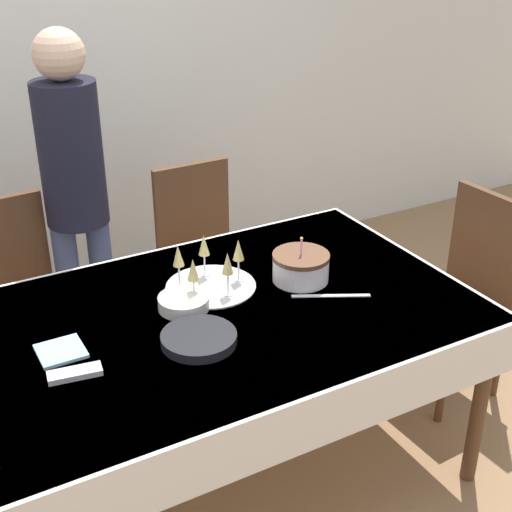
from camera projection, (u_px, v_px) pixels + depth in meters
The scene contains 14 objects.
ground_plane at pixel (202, 479), 2.91m from camera, with size 12.00×12.00×0.00m, color #93704C.
wall_back at pixel (44, 64), 3.73m from camera, with size 8.00×0.05×2.70m.
dining_table at pixel (196, 341), 2.61m from camera, with size 2.07×1.18×0.77m.
dining_chair_far_left at pixel (17, 297), 3.18m from camera, with size 0.45×0.45×0.97m.
dining_chair_far_right at pixel (203, 252), 3.58m from camera, with size 0.43×0.43×0.97m.
dining_chair_right_end at pixel (465, 287), 3.26m from camera, with size 0.44×0.44×0.97m.
birthday_cake at pixel (301, 267), 2.80m from camera, with size 0.23×0.23×0.19m.
champagne_tray at pixel (210, 271), 2.73m from camera, with size 0.35×0.35×0.18m.
plate_stack_main at pixel (199, 339), 2.41m from camera, with size 0.26×0.26×0.03m.
plate_stack_dessert at pixel (184, 303), 2.61m from camera, with size 0.19×0.19×0.05m.
cake_knife at pixel (331, 296), 2.70m from camera, with size 0.27×0.16×0.00m.
fork_pile at pixel (75, 373), 2.25m from camera, with size 0.18×0.09×0.02m.
napkin_pile at pixel (61, 351), 2.37m from camera, with size 0.15×0.15×0.01m.
person_standing at pixel (74, 180), 3.16m from camera, with size 0.28×0.28×1.66m.
Camera 1 is at (-0.87, -2.02, 2.13)m, focal length 50.00 mm.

